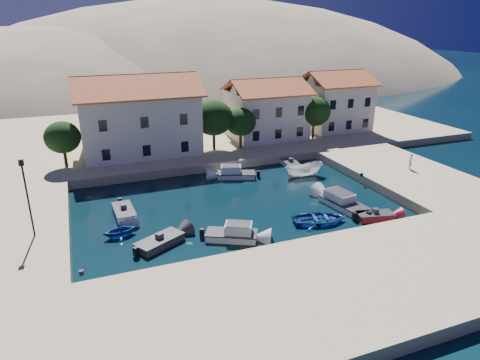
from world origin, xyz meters
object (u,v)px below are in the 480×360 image
object	(u,v)px
building_right	(335,100)
cabin_cruiser_south	(231,234)
pedestrian	(410,162)
building_left	(138,114)
boat_east	(304,177)
cabin_cruiser_east	(344,203)
lamppost	(26,191)
building_mid	(266,108)
rowboat_south	(319,223)

from	to	relation	value
building_right	cabin_cruiser_south	world-z (taller)	building_right
building_right	pedestrian	xyz separation A→B (m)	(-2.87, -20.03, -3.55)
building_left	boat_east	bearing A→B (deg)	-39.61
cabin_cruiser_east	cabin_cruiser_south	bearing A→B (deg)	89.64
building_right	lamppost	size ratio (longest dim) A/B	1.52
cabin_cruiser_east	boat_east	bearing A→B (deg)	-13.90
boat_east	cabin_cruiser_east	bearing A→B (deg)	179.11
building_mid	boat_east	bearing A→B (deg)	-97.10
building_right	boat_east	size ratio (longest dim) A/B	2.06
cabin_cruiser_east	pedestrian	bearing A→B (deg)	-78.36
lamppost	rowboat_south	size ratio (longest dim) A/B	1.31
building_right	boat_east	bearing A→B (deg)	-131.83
cabin_cruiser_south	building_mid	bearing A→B (deg)	87.69
rowboat_south	pedestrian	bearing A→B (deg)	-55.19
lamppost	rowboat_south	xyz separation A→B (m)	(23.12, -4.41, -4.75)
building_left	building_right	xyz separation A→B (m)	(30.00, 2.00, -0.46)
building_mid	building_right	size ratio (longest dim) A/B	1.11
lamppost	pedestrian	xyz separation A→B (m)	(38.63, 1.97, -2.83)
cabin_cruiser_south	pedestrian	size ratio (longest dim) A/B	2.46
cabin_cruiser_south	pedestrian	xyz separation A→B (m)	(23.83, 6.41, 1.44)
cabin_cruiser_south	boat_east	world-z (taller)	cabin_cruiser_south
cabin_cruiser_south	rowboat_south	size ratio (longest dim) A/B	0.95
boat_east	pedestrian	xyz separation A→B (m)	(10.93, -4.62, 1.92)
boat_east	building_mid	bearing A→B (deg)	-3.48
cabin_cruiser_east	building_right	bearing A→B (deg)	-40.02
rowboat_south	lamppost	bearing A→B (deg)	91.66
lamppost	cabin_cruiser_east	size ratio (longest dim) A/B	1.13
building_left	cabin_cruiser_south	distance (m)	25.26
cabin_cruiser_south	cabin_cruiser_east	size ratio (longest dim) A/B	0.82
building_mid	cabin_cruiser_east	world-z (taller)	building_mid
lamppost	pedestrian	world-z (taller)	lamppost
building_left	building_mid	xyz separation A→B (m)	(18.00, 1.00, -0.71)
rowboat_south	boat_east	xyz separation A→B (m)	(4.58, 11.00, 0.00)
building_right	cabin_cruiser_south	xyz separation A→B (m)	(-26.70, -26.44, -5.00)
building_right	lamppost	xyz separation A→B (m)	(-41.50, -22.00, -0.72)
boat_east	cabin_cruiser_south	bearing A→B (deg)	134.14
boat_east	building_left	bearing A→B (deg)	54.00
lamppost	cabin_cruiser_south	distance (m)	16.03
building_right	pedestrian	world-z (taller)	building_right
building_right	cabin_cruiser_south	distance (m)	37.91
pedestrian	lamppost	bearing A→B (deg)	-37.53
building_mid	rowboat_south	xyz separation A→B (m)	(-6.38, -25.41, -5.22)
building_mid	rowboat_south	world-z (taller)	building_mid
lamppost	boat_east	world-z (taller)	lamppost
building_mid	building_left	bearing A→B (deg)	-176.82
building_right	rowboat_south	xyz separation A→B (m)	(-18.38, -26.41, -5.47)
building_mid	pedestrian	xyz separation A→B (m)	(9.13, -19.03, -3.30)
lamppost	cabin_cruiser_south	xyz separation A→B (m)	(14.80, -4.44, -4.28)
building_mid	cabin_cruiser_east	xyz separation A→B (m)	(-2.51, -23.51, -4.75)
building_mid	rowboat_south	distance (m)	26.71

